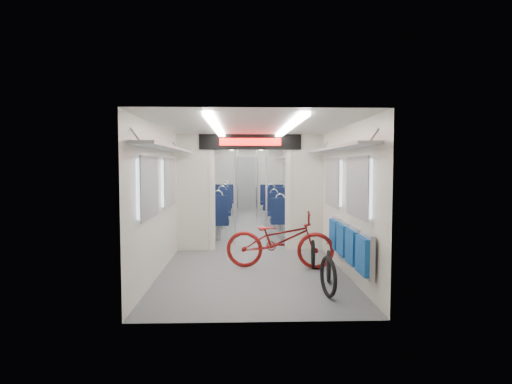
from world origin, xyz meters
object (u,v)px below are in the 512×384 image
(stanchion_far_left, at_px, (238,184))
(seat_bay_near_right, at_px, (286,212))
(seat_bay_far_right, at_px, (276,200))
(bicycle, at_px, (280,240))
(bike_hoop_b, at_px, (329,268))
(stanchion_near_left, at_px, (235,191))
(bike_hoop_a, at_px, (328,278))
(bike_hoop_c, at_px, (313,256))
(stanchion_near_right, at_px, (266,190))
(seat_bay_near_left, at_px, (211,211))
(stanchion_far_right, at_px, (256,184))
(seat_bay_far_left, at_px, (219,199))
(flip_bench, at_px, (348,243))

(stanchion_far_left, bearing_deg, seat_bay_near_right, -54.72)
(seat_bay_far_right, bearing_deg, bicycle, -94.08)
(bike_hoop_b, bearing_deg, stanchion_near_left, 115.12)
(bike_hoop_a, distance_m, stanchion_near_left, 4.01)
(bike_hoop_c, bearing_deg, stanchion_near_right, 105.60)
(bicycle, xyz_separation_m, bike_hoop_c, (0.54, -0.05, -0.26))
(bicycle, bearing_deg, bike_hoop_a, -155.66)
(seat_bay_near_right, xyz_separation_m, stanchion_far_left, (-1.23, 1.74, 0.62))
(seat_bay_far_right, distance_m, stanchion_near_left, 4.81)
(seat_bay_near_left, bearing_deg, stanchion_far_right, 58.18)
(seat_bay_near_right, height_order, stanchion_far_right, stanchion_far_right)
(stanchion_near_right, xyz_separation_m, stanchion_far_left, (-0.66, 3.10, 0.00))
(seat_bay_far_left, bearing_deg, seat_bay_near_left, -90.00)
(bicycle, bearing_deg, bike_hoop_c, -87.65)
(flip_bench, bearing_deg, seat_bay_far_right, 93.13)
(stanchion_far_left, bearing_deg, seat_bay_far_left, 108.02)
(seat_bay_far_left, distance_m, seat_bay_far_right, 1.96)
(stanchion_near_right, bearing_deg, bike_hoop_c, -74.40)
(seat_bay_near_left, xyz_separation_m, stanchion_far_left, (0.64, 1.77, 0.59))
(seat_bay_near_right, xyz_separation_m, seat_bay_far_left, (-1.87, 3.71, 0.03))
(stanchion_near_right, bearing_deg, seat_bay_near_right, 67.23)
(bike_hoop_b, height_order, seat_bay_near_left, seat_bay_near_left)
(stanchion_near_right, bearing_deg, seat_bay_far_left, 104.35)
(bicycle, relative_size, stanchion_near_right, 0.77)
(stanchion_far_left, bearing_deg, bike_hoop_c, -76.49)
(flip_bench, xyz_separation_m, seat_bay_far_right, (-0.42, 7.67, -0.02))
(seat_bay_near_left, height_order, seat_bay_far_left, seat_bay_near_left)
(seat_bay_far_left, relative_size, stanchion_near_left, 0.93)
(seat_bay_near_left, relative_size, seat_bay_far_left, 1.03)
(bicycle, distance_m, stanchion_near_right, 2.34)
(bike_hoop_c, relative_size, seat_bay_far_left, 0.22)
(flip_bench, relative_size, bike_hoop_c, 4.51)
(stanchion_far_right, bearing_deg, seat_bay_near_left, -121.82)
(bike_hoop_a, relative_size, stanchion_near_right, 0.23)
(flip_bench, relative_size, stanchion_far_left, 0.93)
(bike_hoop_b, distance_m, bike_hoop_c, 0.84)
(bike_hoop_a, height_order, stanchion_near_right, stanchion_near_right)
(bike_hoop_c, relative_size, stanchion_near_left, 0.21)
(seat_bay_near_left, distance_m, seat_bay_near_right, 1.87)
(bicycle, height_order, seat_bay_far_right, seat_bay_far_right)
(flip_bench, height_order, seat_bay_far_left, seat_bay_far_left)
(flip_bench, bearing_deg, bike_hoop_b, 165.21)
(bike_hoop_a, xyz_separation_m, seat_bay_near_right, (-0.00, 5.19, 0.28))
(seat_bay_far_left, height_order, seat_bay_far_right, seat_bay_far_right)
(bike_hoop_b, xyz_separation_m, stanchion_near_left, (-1.40, 2.99, 0.94))
(seat_bay_far_left, height_order, stanchion_near_left, stanchion_near_left)
(bicycle, distance_m, bike_hoop_b, 1.12)
(seat_bay_far_left, bearing_deg, bike_hoop_b, -76.13)
(bike_hoop_c, xyz_separation_m, stanchion_near_left, (-1.32, 2.16, 0.94))
(flip_bench, bearing_deg, bicycle, 133.17)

